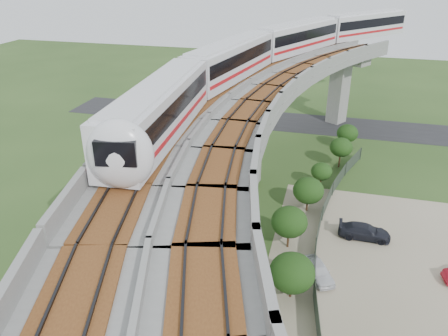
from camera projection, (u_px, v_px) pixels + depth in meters
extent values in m
plane|color=#2C471C|center=(212.00, 238.00, 36.22)|extent=(160.00, 160.00, 0.00)
cube|color=gray|center=(391.00, 282.00, 31.29)|extent=(18.00, 26.00, 0.04)
cube|color=#232326|center=(270.00, 120.00, 62.35)|extent=(60.00, 8.00, 0.03)
cube|color=#99968E|center=(339.00, 93.00, 60.02)|extent=(2.86, 2.93, 8.40)
cube|color=#99968E|center=(343.00, 58.00, 57.93)|extent=(7.21, 5.74, 1.20)
cube|color=#99968E|center=(249.00, 145.00, 43.26)|extent=(2.35, 2.51, 8.40)
cube|color=#99968E|center=(250.00, 98.00, 41.17)|extent=(7.31, 3.58, 1.20)
cube|color=#99968E|center=(176.00, 281.00, 25.10)|extent=(2.35, 2.51, 8.40)
cube|color=#99968E|center=(171.00, 209.00, 23.02)|extent=(7.31, 3.58, 1.20)
cube|color=gray|center=(319.00, 57.00, 53.58)|extent=(16.42, 20.91, 0.80)
cube|color=gray|center=(290.00, 45.00, 55.72)|extent=(8.66, 17.08, 1.00)
cube|color=gray|center=(352.00, 54.00, 50.66)|extent=(8.66, 17.08, 1.00)
cube|color=brown|center=(304.00, 51.00, 54.68)|extent=(10.68, 18.08, 0.12)
cube|color=black|center=(304.00, 50.00, 54.62)|extent=(9.69, 17.59, 0.12)
cube|color=brown|center=(335.00, 55.00, 52.08)|extent=(10.68, 18.08, 0.12)
cube|color=black|center=(335.00, 54.00, 52.03)|extent=(9.69, 17.59, 0.12)
cube|color=gray|center=(245.00, 92.00, 39.66)|extent=(11.77, 20.03, 0.80)
cube|color=gray|center=(203.00, 77.00, 40.80)|extent=(3.22, 18.71, 1.00)
cube|color=gray|center=(292.00, 87.00, 37.73)|extent=(3.22, 18.71, 1.00)
cube|color=brown|center=(223.00, 84.00, 40.24)|extent=(5.44, 19.05, 0.12)
cube|color=black|center=(223.00, 83.00, 40.19)|extent=(4.35, 18.88, 0.12)
cube|color=brown|center=(269.00, 89.00, 38.67)|extent=(5.44, 19.05, 0.12)
cube|color=black|center=(269.00, 88.00, 38.62)|extent=(4.35, 18.88, 0.12)
cube|color=gray|center=(175.00, 181.00, 23.75)|extent=(11.77, 20.03, 0.80)
cube|color=gray|center=(97.00, 163.00, 23.76)|extent=(3.22, 18.71, 1.00)
cube|color=gray|center=(255.00, 170.00, 22.97)|extent=(3.22, 18.71, 1.00)
cube|color=brown|center=(135.00, 172.00, 23.76)|extent=(5.44, 19.05, 0.12)
cube|color=black|center=(135.00, 170.00, 23.70)|extent=(4.35, 18.88, 0.12)
cube|color=brown|center=(215.00, 176.00, 23.35)|extent=(5.44, 19.05, 0.12)
cube|color=black|center=(215.00, 174.00, 23.30)|extent=(4.35, 18.88, 0.12)
cube|color=silver|center=(160.00, 110.00, 27.68)|extent=(3.71, 15.15, 3.20)
cube|color=silver|center=(158.00, 84.00, 26.94)|extent=(3.12, 14.36, 0.22)
cube|color=black|center=(159.00, 104.00, 27.48)|extent=(3.73, 14.55, 1.15)
cube|color=red|center=(160.00, 122.00, 28.00)|extent=(3.73, 14.55, 0.30)
cube|color=black|center=(161.00, 132.00, 28.31)|extent=(2.76, 12.85, 0.28)
cube|color=silver|center=(231.00, 61.00, 41.01)|extent=(5.38, 15.24, 3.20)
cube|color=silver|center=(231.00, 42.00, 40.27)|extent=(4.72, 14.41, 0.22)
cube|color=black|center=(231.00, 56.00, 40.81)|extent=(5.33, 14.66, 1.15)
cube|color=red|center=(231.00, 69.00, 41.33)|extent=(5.33, 14.66, 0.30)
cube|color=black|center=(231.00, 76.00, 41.64)|extent=(4.19, 12.88, 0.28)
cube|color=silver|center=(298.00, 38.00, 52.85)|extent=(8.75, 14.75, 3.20)
cube|color=silver|center=(299.00, 23.00, 52.11)|extent=(7.95, 13.84, 0.22)
cube|color=black|center=(298.00, 34.00, 52.66)|extent=(8.56, 14.23, 1.15)
cube|color=red|center=(298.00, 44.00, 53.18)|extent=(8.56, 14.23, 0.30)
cube|color=black|center=(297.00, 50.00, 53.49)|extent=(7.08, 12.37, 0.28)
cube|color=silver|center=(366.00, 25.00, 62.47)|extent=(11.58, 13.33, 3.20)
cube|color=silver|center=(367.00, 13.00, 61.73)|extent=(10.68, 12.41, 0.22)
cube|color=black|center=(366.00, 22.00, 62.27)|extent=(11.24, 12.90, 1.15)
cube|color=red|center=(365.00, 31.00, 62.80)|extent=(11.24, 12.90, 0.30)
cube|color=black|center=(364.00, 36.00, 63.11)|extent=(9.53, 11.08, 0.28)
ellipsoid|color=silver|center=(121.00, 154.00, 21.14)|extent=(3.61, 2.40, 3.64)
cylinder|color=#2D382D|center=(361.00, 154.00, 49.92)|extent=(0.08, 0.08, 1.50)
cube|color=#2D382D|center=(353.00, 161.00, 48.10)|extent=(1.69, 4.77, 1.40)
cylinder|color=#2D382D|center=(346.00, 169.00, 46.22)|extent=(0.08, 0.08, 1.50)
cube|color=#2D382D|center=(339.00, 179.00, 44.29)|extent=(1.23, 4.91, 1.40)
cylinder|color=#2D382D|center=(333.00, 189.00, 42.31)|extent=(0.08, 0.08, 1.50)
cube|color=#2D382D|center=(327.00, 201.00, 40.28)|extent=(0.75, 4.99, 1.40)
cylinder|color=#2D382D|center=(323.00, 214.00, 38.21)|extent=(0.08, 0.08, 1.50)
cube|color=#2D382D|center=(319.00, 229.00, 36.10)|extent=(0.27, 5.04, 1.40)
cylinder|color=#2D382D|center=(316.00, 246.00, 33.96)|extent=(0.08, 0.08, 1.50)
cube|color=#2D382D|center=(315.00, 265.00, 31.79)|extent=(0.27, 5.04, 1.40)
cylinder|color=#2D382D|center=(315.00, 288.00, 29.61)|extent=(0.08, 0.08, 1.50)
cube|color=#2D382D|center=(317.00, 315.00, 27.40)|extent=(0.75, 4.99, 1.40)
cylinder|color=#382314|center=(346.00, 144.00, 52.77)|extent=(0.18, 0.18, 1.29)
ellipsoid|color=#143310|center=(347.00, 133.00, 52.16)|extent=(2.50, 2.50, 2.13)
cylinder|color=#382314|center=(339.00, 160.00, 48.10)|extent=(0.18, 0.18, 1.66)
ellipsoid|color=#143310|center=(341.00, 147.00, 47.42)|extent=(2.44, 2.44, 2.08)
cylinder|color=#382314|center=(320.00, 182.00, 43.86)|extent=(0.18, 0.18, 1.20)
ellipsoid|color=#143310|center=(322.00, 171.00, 43.33)|extent=(2.09, 2.09, 1.77)
cylinder|color=#382314|center=(307.00, 205.00, 39.83)|extent=(0.18, 0.18, 1.27)
ellipsoid|color=#143310|center=(308.00, 190.00, 39.19)|extent=(2.79, 2.79, 2.37)
cylinder|color=#382314|center=(288.00, 239.00, 34.73)|extent=(0.18, 0.18, 1.54)
ellipsoid|color=#143310|center=(289.00, 222.00, 34.02)|extent=(2.86, 2.86, 2.43)
cylinder|color=#382314|center=(291.00, 290.00, 29.69)|extent=(0.18, 0.18, 1.14)
ellipsoid|color=#143310|center=(292.00, 273.00, 29.04)|extent=(3.09, 3.09, 2.63)
imported|color=silver|center=(319.00, 271.00, 31.46)|extent=(2.80, 3.64, 1.16)
imported|color=black|center=(364.00, 231.00, 35.93)|extent=(4.19, 1.71, 1.21)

